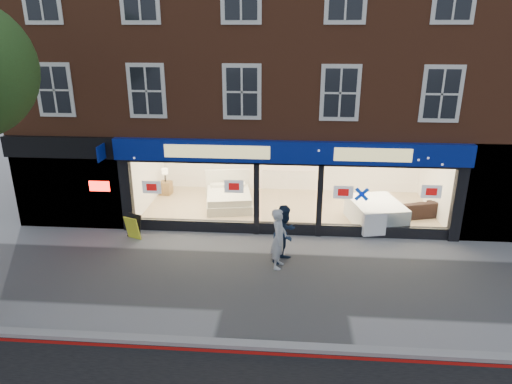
# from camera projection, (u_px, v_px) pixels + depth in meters

# --- Properties ---
(ground) EXTENTS (120.00, 120.00, 0.00)m
(ground) POSITION_uv_depth(u_px,v_px,m) (285.00, 280.00, 12.77)
(ground) COLOR gray
(ground) RESTS_ON ground
(kerb_line) EXTENTS (60.00, 0.10, 0.01)m
(kerb_line) POSITION_uv_depth(u_px,v_px,m) (283.00, 355.00, 9.86)
(kerb_line) COLOR #8C0A07
(kerb_line) RESTS_ON ground
(kerb_stone) EXTENTS (60.00, 0.25, 0.12)m
(kerb_stone) POSITION_uv_depth(u_px,v_px,m) (283.00, 346.00, 10.03)
(kerb_stone) COLOR gray
(kerb_stone) RESTS_ON ground
(showroom_floor) EXTENTS (11.00, 4.50, 0.10)m
(showroom_floor) POSITION_uv_depth(u_px,v_px,m) (288.00, 209.00, 17.67)
(showroom_floor) COLOR tan
(showroom_floor) RESTS_ON ground
(building) EXTENTS (19.00, 8.26, 10.30)m
(building) POSITION_uv_depth(u_px,v_px,m) (292.00, 28.00, 17.00)
(building) COLOR brown
(building) RESTS_ON ground
(display_bed) EXTENTS (2.08, 2.38, 1.20)m
(display_bed) POSITION_uv_depth(u_px,v_px,m) (229.00, 198.00, 17.75)
(display_bed) COLOR silver
(display_bed) RESTS_ON showroom_floor
(bedside_table) EXTENTS (0.49, 0.49, 0.55)m
(bedside_table) POSITION_uv_depth(u_px,v_px,m) (166.00, 188.00, 18.99)
(bedside_table) COLOR brown
(bedside_table) RESTS_ON showroom_floor
(mattress_stack) EXTENTS (2.04, 2.37, 0.81)m
(mattress_stack) POSITION_uv_depth(u_px,v_px,m) (376.00, 213.00, 16.12)
(mattress_stack) COLOR white
(mattress_stack) RESTS_ON showroom_floor
(sofa) EXTENTS (2.22, 1.38, 0.60)m
(sofa) POSITION_uv_depth(u_px,v_px,m) (413.00, 208.00, 16.78)
(sofa) COLOR black
(sofa) RESTS_ON showroom_floor
(a_board) EXTENTS (0.63, 0.52, 0.82)m
(a_board) POSITION_uv_depth(u_px,v_px,m) (133.00, 227.00, 15.18)
(a_board) COLOR gold
(a_board) RESTS_ON ground
(pedestrian_grey) EXTENTS (0.55, 0.73, 1.83)m
(pedestrian_grey) POSITION_uv_depth(u_px,v_px,m) (279.00, 238.00, 13.20)
(pedestrian_grey) COLOR #B9BCC1
(pedestrian_grey) RESTS_ON ground
(pedestrian_blue) EXTENTS (1.05, 1.10, 1.79)m
(pedestrian_blue) POSITION_uv_depth(u_px,v_px,m) (285.00, 234.00, 13.57)
(pedestrian_blue) COLOR #172641
(pedestrian_blue) RESTS_ON ground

